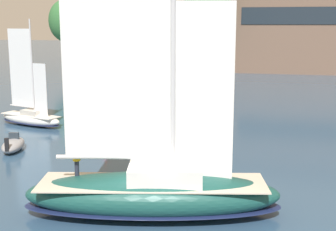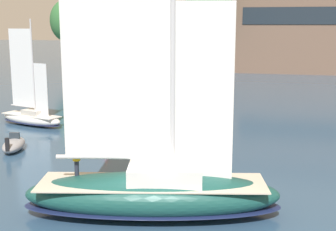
{
  "view_description": "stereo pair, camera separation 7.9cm",
  "coord_description": "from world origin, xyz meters",
  "px_view_note": "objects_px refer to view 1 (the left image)",
  "views": [
    {
      "loc": [
        5.23,
        -18.96,
        8.43
      ],
      "look_at": [
        0.0,
        3.0,
        3.97
      ],
      "focal_mm": 50.0,
      "sensor_mm": 36.0,
      "label": 1
    },
    {
      "loc": [
        5.31,
        -18.94,
        8.43
      ],
      "look_at": [
        0.0,
        3.0,
        3.97
      ],
      "focal_mm": 50.0,
      "sensor_mm": 36.0,
      "label": 2
    }
  ],
  "objects_px": {
    "tree_shore_center": "(207,6)",
    "motor_tender": "(13,145)",
    "sailboat_moored_near_marina": "(31,116)",
    "sailboat_main": "(153,189)",
    "channel_buoy": "(104,124)",
    "tree_shore_left": "(66,21)"
  },
  "relations": [
    {
      "from": "sailboat_moored_near_marina",
      "to": "motor_tender",
      "type": "distance_m",
      "value": 8.19
    },
    {
      "from": "sailboat_moored_near_marina",
      "to": "motor_tender",
      "type": "bearing_deg",
      "value": -68.51
    },
    {
      "from": "sailboat_main",
      "to": "motor_tender",
      "type": "height_order",
      "value": "sailboat_main"
    },
    {
      "from": "sailboat_moored_near_marina",
      "to": "sailboat_main",
      "type": "bearing_deg",
      "value": -46.6
    },
    {
      "from": "tree_shore_center",
      "to": "motor_tender",
      "type": "xyz_separation_m",
      "value": [
        -5.31,
        -50.53,
        -10.75
      ]
    },
    {
      "from": "tree_shore_center",
      "to": "motor_tender",
      "type": "height_order",
      "value": "tree_shore_center"
    },
    {
      "from": "sailboat_moored_near_marina",
      "to": "motor_tender",
      "type": "height_order",
      "value": "sailboat_moored_near_marina"
    },
    {
      "from": "sailboat_main",
      "to": "channel_buoy",
      "type": "distance_m",
      "value": 15.56
    },
    {
      "from": "sailboat_main",
      "to": "motor_tender",
      "type": "bearing_deg",
      "value": 145.54
    },
    {
      "from": "sailboat_moored_near_marina",
      "to": "channel_buoy",
      "type": "relative_size",
      "value": 3.76
    },
    {
      "from": "tree_shore_center",
      "to": "channel_buoy",
      "type": "xyz_separation_m",
      "value": [
        -0.86,
        -45.12,
        -10.22
      ]
    },
    {
      "from": "tree_shore_left",
      "to": "channel_buoy",
      "type": "xyz_separation_m",
      "value": [
        24.18,
        -44.94,
        -7.88
      ]
    },
    {
      "from": "tree_shore_center",
      "to": "channel_buoy",
      "type": "distance_m",
      "value": 46.27
    },
    {
      "from": "motor_tender",
      "to": "channel_buoy",
      "type": "distance_m",
      "value": 7.02
    },
    {
      "from": "motor_tender",
      "to": "channel_buoy",
      "type": "height_order",
      "value": "channel_buoy"
    },
    {
      "from": "sailboat_main",
      "to": "channel_buoy",
      "type": "xyz_separation_m",
      "value": [
        -7.51,
        13.62,
        -0.28
      ]
    },
    {
      "from": "motor_tender",
      "to": "sailboat_moored_near_marina",
      "type": "bearing_deg",
      "value": 111.49
    },
    {
      "from": "tree_shore_left",
      "to": "tree_shore_center",
      "type": "distance_m",
      "value": 25.15
    },
    {
      "from": "sailboat_main",
      "to": "motor_tender",
      "type": "relative_size",
      "value": 4.48
    },
    {
      "from": "tree_shore_left",
      "to": "sailboat_moored_near_marina",
      "type": "relative_size",
      "value": 1.43
    },
    {
      "from": "tree_shore_left",
      "to": "tree_shore_center",
      "type": "xyz_separation_m",
      "value": [
        25.04,
        0.18,
        2.34
      ]
    },
    {
      "from": "motor_tender",
      "to": "channel_buoy",
      "type": "relative_size",
      "value": 1.5
    }
  ]
}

